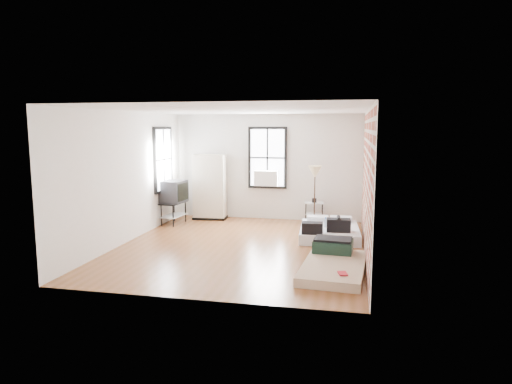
% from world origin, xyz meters
% --- Properties ---
extents(ground, '(6.00, 6.00, 0.00)m').
position_xyz_m(ground, '(0.00, 0.00, 0.00)').
color(ground, brown).
rests_on(ground, ground).
extents(room_shell, '(5.02, 6.02, 2.80)m').
position_xyz_m(room_shell, '(0.23, 0.36, 1.74)').
color(room_shell, silver).
rests_on(room_shell, ground).
extents(mattress_main, '(1.39, 1.82, 0.56)m').
position_xyz_m(mattress_main, '(1.75, 1.19, 0.15)').
color(mattress_main, white).
rests_on(mattress_main, ground).
extents(mattress_bare, '(1.16, 2.01, 0.42)m').
position_xyz_m(mattress_bare, '(1.94, -1.12, 0.13)').
color(mattress_bare, tan).
rests_on(mattress_bare, ground).
extents(wardrobe, '(0.91, 0.56, 1.74)m').
position_xyz_m(wardrobe, '(-1.51, 2.65, 0.86)').
color(wardrobe, black).
rests_on(wardrobe, ground).
extents(side_table, '(0.51, 0.42, 0.63)m').
position_xyz_m(side_table, '(1.28, 2.72, 0.42)').
color(side_table, black).
rests_on(side_table, ground).
extents(floor_lamp, '(0.33, 0.33, 1.52)m').
position_xyz_m(floor_lamp, '(1.33, 2.15, 1.30)').
color(floor_lamp, black).
rests_on(floor_lamp, ground).
extents(tv_stand, '(0.62, 0.84, 1.12)m').
position_xyz_m(tv_stand, '(-2.21, 1.81, 0.80)').
color(tv_stand, black).
rests_on(tv_stand, ground).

